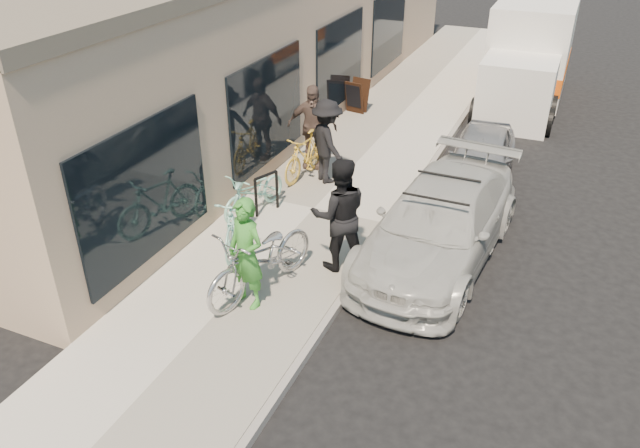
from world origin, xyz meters
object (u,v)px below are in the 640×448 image
(bystander_b, at_px, (312,127))
(cruiser_bike_b, at_px, (254,192))
(tandem_bike, at_px, (262,259))
(cruiser_bike_c, at_px, (305,155))
(man_standing, at_px, (339,215))
(sedan_white, at_px, (439,223))
(bystander_a, at_px, (327,142))
(bike_rack, at_px, (266,189))
(sedan_silver, at_px, (481,157))
(sandwich_board, at_px, (357,96))
(moving_truck, at_px, (528,58))
(woman_rider, at_px, (246,254))
(cruiser_bike_a, at_px, (236,219))

(bystander_b, bearing_deg, cruiser_bike_b, -104.95)
(tandem_bike, height_order, cruiser_bike_c, tandem_bike)
(man_standing, distance_m, cruiser_bike_c, 3.54)
(sedan_white, bearing_deg, bystander_a, 152.09)
(bike_rack, xyz_separation_m, man_standing, (1.95, -1.17, 0.48))
(sedan_silver, distance_m, tandem_bike, 6.10)
(cruiser_bike_b, bearing_deg, bystander_b, 98.42)
(bike_rack, relative_size, man_standing, 0.42)
(tandem_bike, xyz_separation_m, cruiser_bike_b, (-1.33, 2.20, -0.14))
(cruiser_bike_c, bearing_deg, sandwich_board, 102.55)
(moving_truck, distance_m, bystander_a, 8.16)
(man_standing, bearing_deg, bystander_b, -89.59)
(woman_rider, height_order, cruiser_bike_a, woman_rider)
(bike_rack, xyz_separation_m, tandem_bike, (1.13, -2.31, 0.09))
(sandwich_board, bearing_deg, moving_truck, 50.31)
(cruiser_bike_a, bearing_deg, cruiser_bike_b, 86.10)
(man_standing, height_order, cruiser_bike_b, man_standing)
(sedan_silver, relative_size, cruiser_bike_b, 1.95)
(cruiser_bike_b, bearing_deg, sandwich_board, 103.48)
(tandem_bike, bearing_deg, sedan_silver, 84.16)
(bike_rack, xyz_separation_m, cruiser_bike_c, (0.00, 1.75, -0.00))
(sandwich_board, height_order, cruiser_bike_a, cruiser_bike_a)
(tandem_bike, bearing_deg, man_standing, 70.34)
(sedan_white, bearing_deg, cruiser_bike_a, -154.24)
(cruiser_bike_a, distance_m, cruiser_bike_c, 3.07)
(bike_rack, xyz_separation_m, sandwich_board, (-0.42, 5.97, -0.04))
(moving_truck, height_order, cruiser_bike_c, moving_truck)
(sedan_white, relative_size, bystander_a, 2.74)
(sandwich_board, xyz_separation_m, cruiser_bike_a, (0.53, -7.29, 0.09))
(bike_rack, height_order, woman_rider, woman_rider)
(sandwich_board, distance_m, bystander_b, 3.73)
(sandwich_board, distance_m, cruiser_bike_c, 4.24)
(sedan_white, relative_size, sedan_silver, 1.48)
(bike_rack, height_order, cruiser_bike_b, cruiser_bike_b)
(cruiser_bike_a, bearing_deg, bystander_a, 64.15)
(man_standing, bearing_deg, tandem_bike, 24.38)
(tandem_bike, xyz_separation_m, man_standing, (0.82, 1.14, 0.38))
(sedan_white, xyz_separation_m, woman_rider, (-2.25, -2.61, 0.35))
(sedan_white, height_order, cruiser_bike_a, sedan_white)
(sandwich_board, relative_size, sedan_silver, 0.27)
(tandem_bike, xyz_separation_m, cruiser_bike_c, (-1.13, 4.06, -0.10))
(cruiser_bike_a, bearing_deg, tandem_bike, -62.60)
(sandwich_board, relative_size, woman_rider, 0.49)
(sedan_silver, bearing_deg, bike_rack, -139.29)
(bike_rack, bearing_deg, moving_truck, 69.31)
(bike_rack, relative_size, woman_rider, 0.46)
(bike_rack, xyz_separation_m, sedan_white, (3.34, -0.06, 0.05))
(sedan_silver, distance_m, cruiser_bike_b, 5.00)
(sedan_silver, bearing_deg, woman_rider, -114.86)
(man_standing, distance_m, cruiser_bike_b, 2.46)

